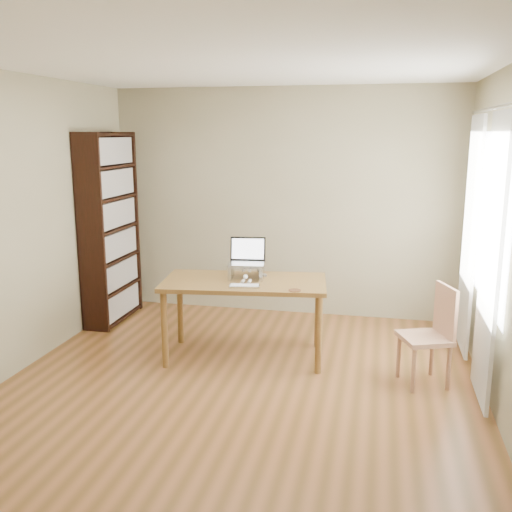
{
  "coord_description": "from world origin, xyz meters",
  "views": [
    {
      "loc": [
        1.1,
        -4.2,
        2.09
      ],
      "look_at": [
        0.0,
        0.75,
        0.99
      ],
      "focal_mm": 40.0,
      "sensor_mm": 36.0,
      "label": 1
    }
  ],
  "objects": [
    {
      "name": "room",
      "position": [
        0.03,
        0.01,
        1.3
      ],
      "size": [
        4.04,
        4.54,
        2.64
      ],
      "color": "brown",
      "rests_on": "ground"
    },
    {
      "name": "bookshelf",
      "position": [
        -1.83,
        1.55,
        1.05
      ],
      "size": [
        0.3,
        0.9,
        2.1
      ],
      "color": "black",
      "rests_on": "ground"
    },
    {
      "name": "curtains",
      "position": [
        1.92,
        0.8,
        1.17
      ],
      "size": [
        0.03,
        1.9,
        2.25
      ],
      "color": "silver",
      "rests_on": "ground"
    },
    {
      "name": "desk",
      "position": [
        -0.11,
        0.77,
        0.66
      ],
      "size": [
        1.58,
        0.93,
        0.75
      ],
      "rotation": [
        0.0,
        0.0,
        0.12
      ],
      "color": "brown",
      "rests_on": "ground"
    },
    {
      "name": "laptop_stand",
      "position": [
        -0.11,
        0.85,
        0.83
      ],
      "size": [
        0.32,
        0.25,
        0.13
      ],
      "rotation": [
        0.0,
        0.0,
        0.12
      ],
      "color": "silver",
      "rests_on": "desk"
    },
    {
      "name": "laptop",
      "position": [
        -0.11,
        0.91,
        0.94
      ],
      "size": [
        0.36,
        0.32,
        0.24
      ],
      "rotation": [
        0.0,
        0.0,
        0.12
      ],
      "color": "silver",
      "rests_on": "laptop_stand"
    },
    {
      "name": "keyboard",
      "position": [
        -0.06,
        0.55,
        0.76
      ],
      "size": [
        0.29,
        0.16,
        0.02
      ],
      "rotation": [
        0.0,
        0.0,
        0.17
      ],
      "color": "silver",
      "rests_on": "desk"
    },
    {
      "name": "coaster",
      "position": [
        0.4,
        0.53,
        0.75
      ],
      "size": [
        0.11,
        0.11,
        0.01
      ],
      "primitive_type": "cylinder",
      "color": "brown",
      "rests_on": "desk"
    },
    {
      "name": "cat",
      "position": [
        -0.08,
        0.88,
        0.81
      ],
      "size": [
        0.24,
        0.47,
        0.14
      ],
      "rotation": [
        0.0,
        0.0,
        0.04
      ],
      "color": "#3F3A31",
      "rests_on": "desk"
    },
    {
      "name": "chair",
      "position": [
        1.57,
        0.52,
        0.46
      ],
      "size": [
        0.5,
        0.49,
        0.86
      ],
      "rotation": [
        0.0,
        0.0,
        0.37
      ],
      "color": "tan",
      "rests_on": "ground"
    }
  ]
}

